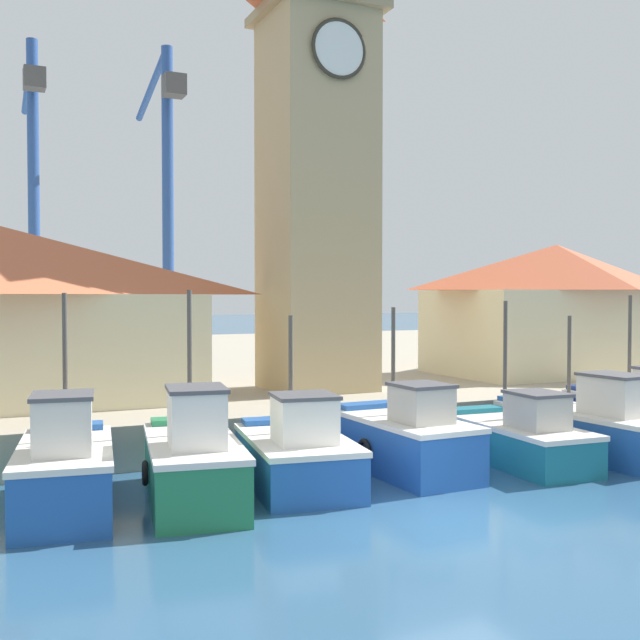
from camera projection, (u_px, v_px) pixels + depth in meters
ground_plane at (467, 525)px, 13.71m from camera, size 300.00×300.00×0.00m
quay_wharf at (153, 368)px, 37.94m from camera, size 120.00×40.00×1.12m
fishing_boat_left_inner at (65, 469)px, 14.56m from camera, size 2.37×4.44×4.27m
fishing_boat_mid_left at (193, 461)px, 15.24m from camera, size 2.50×4.72×4.33m
fishing_boat_center at (297, 454)px, 16.48m from camera, size 2.70×4.39×3.77m
fishing_boat_mid_right at (405, 439)px, 17.77m from camera, size 2.05×4.19×3.93m
fishing_boat_right_inner at (519, 438)px, 18.70m from camera, size 2.07×4.57×4.08m
fishing_boat_right_outer at (589, 427)px, 19.67m from camera, size 2.23×5.27×3.67m
clock_tower at (317, 145)px, 24.52m from camera, size 3.68×3.68×16.87m
warehouse_right at (556, 307)px, 30.18m from camera, size 10.01×5.88×5.16m
port_crane_near at (167, 240)px, 37.05m from camera, size 2.00×8.37×15.36m
port_crane_far at (34, 238)px, 37.31m from camera, size 2.00×8.07×15.78m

